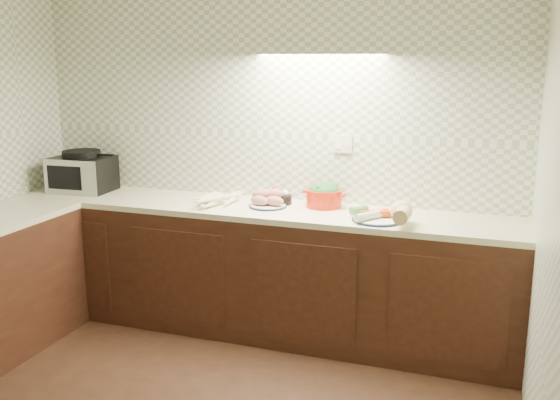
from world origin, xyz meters
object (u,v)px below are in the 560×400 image
(sweet_potato_plate, at_px, (268,200))
(veg_plate, at_px, (388,214))
(onion_bowl, at_px, (279,197))
(parsnip_pile, at_px, (218,201))
(toaster_oven, at_px, (82,172))
(dutch_oven, at_px, (324,195))

(sweet_potato_plate, distance_m, veg_plate, 0.86)
(onion_bowl, bearing_deg, sweet_potato_plate, -112.30)
(parsnip_pile, height_order, onion_bowl, onion_bowl)
(toaster_oven, xyz_separation_m, sweet_potato_plate, (1.52, -0.02, -0.10))
(parsnip_pile, height_order, sweet_potato_plate, sweet_potato_plate)
(dutch_oven, bearing_deg, sweet_potato_plate, -150.69)
(toaster_oven, bearing_deg, dutch_oven, -0.02)
(toaster_oven, relative_size, sweet_potato_plate, 1.75)
(veg_plate, bearing_deg, toaster_oven, 176.45)
(onion_bowl, distance_m, dutch_oven, 0.32)
(sweet_potato_plate, bearing_deg, veg_plate, -8.62)
(parsnip_pile, bearing_deg, onion_bowl, 28.65)
(onion_bowl, bearing_deg, veg_plate, -16.69)
(toaster_oven, distance_m, dutch_oven, 1.89)
(toaster_oven, height_order, onion_bowl, toaster_oven)
(dutch_oven, xyz_separation_m, veg_plate, (0.49, -0.25, -0.03))
(veg_plate, bearing_deg, parsnip_pile, 178.27)
(parsnip_pile, xyz_separation_m, onion_bowl, (0.38, 0.21, 0.02))
(sweet_potato_plate, distance_m, onion_bowl, 0.12)
(toaster_oven, distance_m, veg_plate, 2.38)
(onion_bowl, height_order, veg_plate, veg_plate)
(toaster_oven, relative_size, dutch_oven, 1.49)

